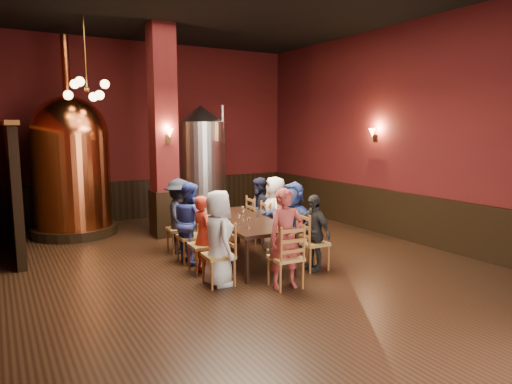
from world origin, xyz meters
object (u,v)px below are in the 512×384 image
person_1 (203,234)px  copper_kettle (71,164)px  dining_table (242,223)px  steel_vessel (202,164)px  person_0 (218,238)px  person_2 (190,222)px  rose_vase (225,200)px

person_1 → copper_kettle: 4.24m
dining_table → copper_kettle: 4.36m
person_1 → steel_vessel: size_ratio=0.44×
person_0 → person_1: (0.04, 0.67, -0.08)m
person_2 → steel_vessel: steel_vessel is taller
person_1 → person_2: person_2 is taller
person_2 → person_0: bearing=171.4°
person_0 → person_2: person_0 is taller
dining_table → person_1: 0.91m
steel_vessel → rose_vase: bearing=-103.5°
copper_kettle → steel_vessel: bearing=-1.7°
person_2 → rose_vase: (0.97, 0.61, 0.24)m
copper_kettle → steel_vessel: copper_kettle is taller
steel_vessel → copper_kettle: bearing=178.3°
person_0 → copper_kettle: bearing=21.6°
person_0 → person_1: person_0 is taller
person_1 → rose_vase: person_1 is taller
steel_vessel → dining_table: bearing=-102.1°
copper_kettle → rose_vase: copper_kettle is taller
dining_table → person_1: person_1 is taller
person_2 → steel_vessel: (1.58, 3.14, 0.73)m
person_0 → rose_vase: (1.06, 1.94, 0.23)m
person_2 → person_1: bearing=171.4°
person_0 → rose_vase: bearing=-23.8°
person_1 → steel_vessel: steel_vessel is taller
person_0 → person_2: bearing=1.2°
person_0 → copper_kettle: copper_kettle is taller
dining_table → person_1: (-0.87, -0.28, -0.05)m
copper_kettle → dining_table: bearing=-57.7°
steel_vessel → rose_vase: (-0.61, -2.53, -0.49)m
copper_kettle → rose_vase: bearing=-47.2°
person_0 → steel_vessel: bearing=-15.6°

